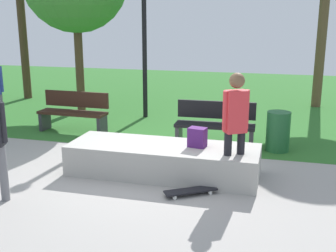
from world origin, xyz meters
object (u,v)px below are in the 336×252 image
skateboard_by_ledge (191,191)px  park_bench_far_left (74,111)px  backpack_on_ledge (197,137)px  park_bench_far_right (215,123)px  trash_bin (278,131)px  skater_watching (235,121)px  lamp_post (144,10)px  concrete_ledge (163,160)px

skateboard_by_ledge → park_bench_far_left: size_ratio=0.48×
backpack_on_ledge → park_bench_far_right: 1.77m
park_bench_far_right → park_bench_far_left: same height
skateboard_by_ledge → trash_bin: 2.84m
backpack_on_ledge → skateboard_by_ledge: (0.07, -0.79, -0.60)m
park_bench_far_right → skater_watching: bearing=-73.2°
lamp_post → skater_watching: bearing=-56.0°
skateboard_by_ledge → park_bench_far_right: size_ratio=0.48×
park_bench_far_left → skateboard_by_ledge: bearing=-40.4°
skater_watching → lamp_post: 5.28m
concrete_ledge → park_bench_far_left: park_bench_far_left is taller
park_bench_far_left → concrete_ledge: bearing=-38.1°
park_bench_far_right → trash_bin: (1.24, 0.01, -0.09)m
concrete_ledge → trash_bin: 2.59m
park_bench_far_left → lamp_post: size_ratio=0.35×
trash_bin → park_bench_far_right: bearing=-179.7°
trash_bin → skater_watching: bearing=-107.5°
backpack_on_ledge → park_bench_far_right: park_bench_far_right is taller
park_bench_far_right → lamp_post: size_ratio=0.35×
backpack_on_ledge → trash_bin: 2.19m
backpack_on_ledge → lamp_post: lamp_post is taller
park_bench_far_right → skateboard_by_ledge: bearing=-89.0°
concrete_ledge → skater_watching: 1.44m
skater_watching → trash_bin: bearing=72.5°
park_bench_far_right → trash_bin: bearing=0.3°
skateboard_by_ledge → lamp_post: 5.84m
concrete_ledge → trash_bin: (1.82, 1.83, 0.14)m
park_bench_far_right → trash_bin: 1.25m
concrete_ledge → park_bench_far_right: 1.93m
skater_watching → lamp_post: bearing=124.0°
backpack_on_ledge → lamp_post: 4.92m
concrete_ledge → park_bench_far_left: bearing=141.9°
park_bench_far_right → lamp_post: (-2.19, 2.13, 2.26)m
park_bench_far_left → trash_bin: bearing=-3.9°
backpack_on_ledge → park_bench_far_left: size_ratio=0.20×
trash_bin → lamp_post: bearing=148.2°
park_bench_far_left → skater_watching: bearing=-30.6°
skater_watching → park_bench_far_left: skater_watching is taller
park_bench_far_left → trash_bin: (4.56, -0.31, -0.09)m
concrete_ledge → skater_watching: size_ratio=1.78×
backpack_on_ledge → trash_bin: bearing=65.4°
park_bench_far_left → lamp_post: (1.13, 1.82, 2.26)m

